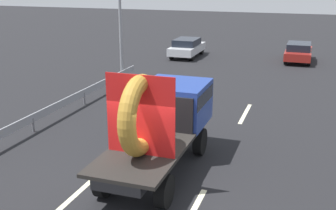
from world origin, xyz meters
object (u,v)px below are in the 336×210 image
at_px(flatbed_truck, 165,115).
at_px(traffic_light, 120,14).
at_px(distant_sedan, 299,52).
at_px(oncoming_car, 187,47).

xyz_separation_m(flatbed_truck, traffic_light, (-5.79, 9.20, 2.13)).
distance_m(distant_sedan, traffic_light, 13.16).
bearing_deg(flatbed_truck, traffic_light, 122.17).
xyz_separation_m(distant_sedan, oncoming_car, (-7.73, -0.77, 0.02)).
distance_m(flatbed_truck, distant_sedan, 18.62).
relative_size(traffic_light, oncoming_car, 1.40).
relative_size(flatbed_truck, distant_sedan, 1.41).
bearing_deg(traffic_light, oncoming_car, 81.37).
bearing_deg(traffic_light, distant_sedan, 45.37).
xyz_separation_m(flatbed_truck, oncoming_car, (-4.52, 17.55, -0.87)).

